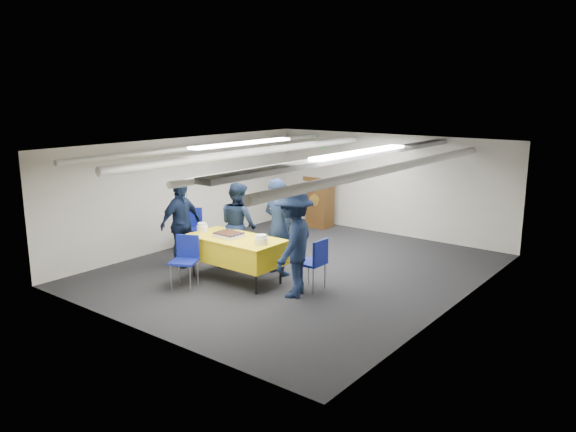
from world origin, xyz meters
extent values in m
plane|color=black|center=(0.00, 0.00, 0.00)|extent=(7.00, 7.00, 0.00)
cube|color=beige|center=(0.00, 3.49, 1.15)|extent=(6.00, 0.02, 2.30)
cube|color=beige|center=(-2.99, 0.00, 1.15)|extent=(0.02, 7.00, 2.30)
cube|color=beige|center=(2.99, 0.00, 1.15)|extent=(0.02, 7.00, 2.30)
cube|color=silver|center=(0.00, 0.00, 2.29)|extent=(6.00, 7.00, 0.02)
cylinder|color=silver|center=(-2.00, 0.00, 2.18)|extent=(0.10, 6.90, 0.10)
cylinder|color=silver|center=(-0.90, 0.00, 2.14)|extent=(0.14, 6.90, 0.14)
cylinder|color=silver|center=(0.60, 0.00, 2.10)|extent=(0.10, 6.90, 0.10)
cylinder|color=silver|center=(1.90, 0.00, 2.06)|extent=(0.14, 6.90, 0.14)
cube|color=gray|center=(1.20, 0.00, 2.20)|extent=(0.28, 6.90, 0.08)
cube|color=white|center=(-1.30, 0.00, 2.27)|extent=(0.25, 2.60, 0.04)
cube|color=white|center=(1.30, 0.00, 2.27)|extent=(0.25, 2.60, 0.04)
cube|color=#0C591E|center=(-1.90, 3.47, 1.95)|extent=(0.30, 0.04, 0.12)
cylinder|color=black|center=(-1.24, -1.43, 0.18)|extent=(0.04, 0.04, 0.36)
cylinder|color=black|center=(0.25, -1.43, 0.18)|extent=(0.04, 0.04, 0.36)
cylinder|color=black|center=(-1.24, -0.80, 0.18)|extent=(0.04, 0.04, 0.36)
cylinder|color=black|center=(0.25, -0.80, 0.18)|extent=(0.04, 0.04, 0.36)
cube|color=yellow|center=(-0.50, -1.12, 0.54)|extent=(1.70, 0.85, 0.39)
cube|color=yellow|center=(-0.50, -1.12, 0.76)|extent=(1.72, 0.87, 0.03)
cube|color=white|center=(-0.61, -1.16, 0.80)|extent=(0.46, 0.36, 0.05)
cube|color=black|center=(-0.61, -1.16, 0.84)|extent=(0.44, 0.35, 0.02)
sphere|color=navy|center=(-0.82, -1.32, 0.84)|extent=(0.04, 0.04, 0.04)
sphere|color=navy|center=(-0.82, -0.99, 0.84)|extent=(0.04, 0.04, 0.04)
sphere|color=navy|center=(-0.72, -1.32, 0.84)|extent=(0.04, 0.04, 0.04)
sphere|color=navy|center=(-0.72, -0.99, 0.84)|extent=(0.04, 0.04, 0.04)
sphere|color=navy|center=(-0.61, -1.32, 0.84)|extent=(0.04, 0.04, 0.04)
sphere|color=navy|center=(-0.61, -0.99, 0.84)|extent=(0.04, 0.04, 0.04)
sphere|color=navy|center=(-0.51, -1.32, 0.84)|extent=(0.04, 0.04, 0.04)
sphere|color=navy|center=(-0.51, -0.99, 0.84)|extent=(0.04, 0.04, 0.04)
sphere|color=navy|center=(-0.41, -1.32, 0.84)|extent=(0.04, 0.04, 0.04)
sphere|color=navy|center=(-0.41, -0.99, 0.84)|extent=(0.04, 0.04, 0.04)
sphere|color=navy|center=(-0.83, -1.24, 0.84)|extent=(0.04, 0.04, 0.04)
sphere|color=navy|center=(-0.40, -1.24, 0.84)|extent=(0.04, 0.04, 0.04)
sphere|color=navy|center=(-0.83, -1.16, 0.84)|extent=(0.04, 0.04, 0.04)
sphere|color=navy|center=(-0.40, -1.16, 0.84)|extent=(0.04, 0.04, 0.04)
sphere|color=navy|center=(-0.83, -1.08, 0.84)|extent=(0.04, 0.04, 0.04)
sphere|color=navy|center=(-0.40, -1.08, 0.84)|extent=(0.04, 0.04, 0.04)
cylinder|color=white|center=(-1.26, -1.17, 0.82)|extent=(0.20, 0.20, 0.11)
cylinder|color=white|center=(-1.26, -1.17, 0.90)|extent=(0.16, 0.16, 0.05)
cylinder|color=white|center=(0.14, -1.17, 0.82)|extent=(0.22, 0.22, 0.11)
cylinder|color=white|center=(0.14, -1.17, 0.90)|extent=(0.18, 0.18, 0.05)
cube|color=brown|center=(-1.60, 3.05, 0.55)|extent=(0.55, 0.45, 1.10)
cube|color=brown|center=(-1.60, 3.02, 1.15)|extent=(0.62, 0.53, 0.21)
cylinder|color=gold|center=(-1.60, 2.81, 0.70)|extent=(0.28, 0.02, 0.28)
cylinder|color=gray|center=(-1.00, -2.15, 0.21)|extent=(0.02, 0.02, 0.43)
cylinder|color=gray|center=(-0.69, -2.01, 0.21)|extent=(0.02, 0.02, 0.43)
cylinder|color=gray|center=(-1.15, -1.85, 0.21)|extent=(0.02, 0.02, 0.43)
cylinder|color=gray|center=(-0.84, -1.70, 0.21)|extent=(0.02, 0.02, 0.43)
cube|color=navy|center=(-0.92, -1.93, 0.45)|extent=(0.56, 0.56, 0.04)
cube|color=navy|center=(-1.00, -1.76, 0.67)|extent=(0.38, 0.21, 0.40)
cylinder|color=gray|center=(0.62, -0.50, 0.21)|extent=(0.02, 0.02, 0.43)
cylinder|color=gray|center=(0.62, -0.84, 0.21)|extent=(0.02, 0.02, 0.43)
cylinder|color=gray|center=(0.96, -0.50, 0.21)|extent=(0.02, 0.02, 0.43)
cylinder|color=gray|center=(0.96, -0.84, 0.21)|extent=(0.02, 0.02, 0.43)
cube|color=navy|center=(0.79, -0.67, 0.45)|extent=(0.42, 0.42, 0.04)
cube|color=navy|center=(0.98, -0.67, 0.67)|extent=(0.04, 0.40, 0.40)
cylinder|color=gray|center=(-2.54, -0.54, 0.21)|extent=(0.02, 0.02, 0.43)
cylinder|color=gray|center=(-2.27, -0.33, 0.21)|extent=(0.02, 0.02, 0.43)
cylinder|color=gray|center=(-2.75, -0.27, 0.21)|extent=(0.02, 0.02, 0.43)
cylinder|color=gray|center=(-2.48, -0.06, 0.21)|extent=(0.02, 0.02, 0.43)
cube|color=navy|center=(-2.51, -0.30, 0.45)|extent=(0.59, 0.59, 0.04)
cube|color=navy|center=(-2.63, -0.15, 0.67)|extent=(0.34, 0.28, 0.40)
imported|color=black|center=(-0.13, -0.39, 0.88)|extent=(0.68, 0.49, 1.75)
imported|color=black|center=(-1.03, -0.47, 0.80)|extent=(0.90, 0.78, 1.60)
imported|color=black|center=(-1.89, -1.12, 0.81)|extent=(0.42, 0.96, 1.62)
imported|color=black|center=(0.76, -1.10, 0.88)|extent=(0.98, 1.28, 1.76)
camera|label=1|loc=(5.98, -7.96, 3.24)|focal=35.00mm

